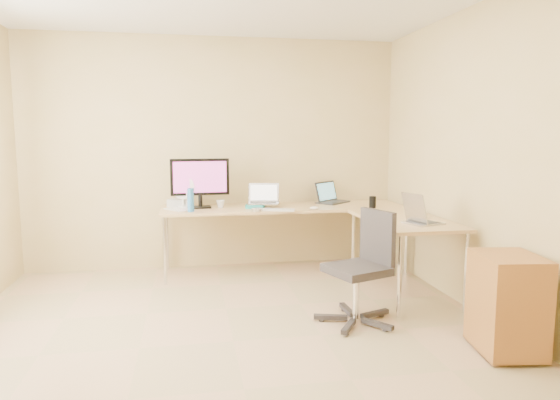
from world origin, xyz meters
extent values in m
plane|color=tan|center=(0.00, 0.00, 0.00)|extent=(4.50, 4.50, 0.00)
plane|color=tan|center=(0.00, 2.25, 1.30)|extent=(4.50, 0.00, 4.50)
plane|color=tan|center=(0.00, -2.25, 1.30)|extent=(4.50, 0.00, 4.50)
plane|color=tan|center=(2.10, 0.00, 1.30)|extent=(0.00, 4.50, 4.50)
cube|color=tan|center=(0.72, 1.85, 0.36)|extent=(2.65, 0.70, 0.73)
cube|color=tan|center=(1.70, 0.85, 0.36)|extent=(0.70, 1.30, 0.73)
cube|color=black|center=(-0.18, 1.89, 1.00)|extent=(0.63, 0.23, 0.54)
cube|color=#16726E|center=(0.41, 1.83, 0.75)|extent=(0.25, 0.30, 0.04)
cube|color=#B1B3C9|center=(0.49, 1.79, 0.88)|extent=(0.38, 0.32, 0.21)
cube|color=#252424|center=(1.34, 2.04, 0.85)|extent=(0.48, 0.47, 0.25)
cube|color=silver|center=(0.58, 1.55, 0.74)|extent=(0.41, 0.22, 0.02)
ellipsoid|color=white|center=(1.00, 1.55, 0.75)|extent=(0.10, 0.07, 0.03)
imported|color=silver|center=(0.04, 1.86, 0.77)|extent=(0.10, 0.10, 0.08)
cylinder|color=silver|center=(0.39, 1.55, 0.74)|extent=(0.16, 0.16, 0.03)
cylinder|color=#2868A1|center=(-0.28, 1.64, 0.85)|extent=(0.08, 0.08, 0.24)
cube|color=silver|center=(-0.40, 1.82, 0.73)|extent=(0.34, 0.37, 0.01)
cube|color=silver|center=(-0.40, 2.05, 0.77)|extent=(0.27, 0.23, 0.09)
cylinder|color=white|center=(-0.36, 1.94, 0.89)|extent=(0.28, 0.28, 0.32)
cylinder|color=black|center=(1.64, 1.55, 0.79)|extent=(0.09, 0.09, 0.13)
cube|color=#ACADB4|center=(1.74, 0.55, 0.84)|extent=(0.40, 0.35, 0.22)
cube|color=#2A2626|center=(1.01, 0.21, 0.50)|extent=(0.71, 0.71, 0.92)
cube|color=brown|center=(1.85, -0.53, 0.36)|extent=(0.46, 0.54, 0.67)
camera|label=1|loc=(-0.30, -3.57, 1.51)|focal=32.46mm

